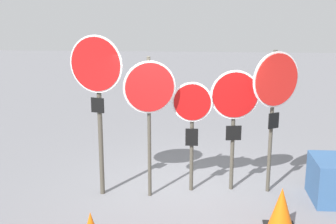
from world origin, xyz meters
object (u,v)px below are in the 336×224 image
at_px(stop_sign_4, 275,90).
at_px(storage_crate, 335,180).
at_px(stop_sign_1, 149,96).
at_px(stop_sign_3, 234,106).
at_px(stop_sign_2, 192,114).
at_px(stop_sign_0, 97,82).
at_px(traffic_cone_0, 281,209).

xyz_separation_m(stop_sign_4, storage_crate, (1.05, -0.26, -1.49)).
height_order(stop_sign_1, stop_sign_3, stop_sign_1).
relative_size(stop_sign_2, stop_sign_3, 0.91).
bearing_deg(stop_sign_2, storage_crate, -5.09).
height_order(stop_sign_3, stop_sign_4, stop_sign_4).
bearing_deg(stop_sign_2, stop_sign_0, -170.81).
distance_m(stop_sign_2, storage_crate, 2.67).
distance_m(stop_sign_2, traffic_cone_0, 2.18).
bearing_deg(stop_sign_1, stop_sign_3, -2.45).
bearing_deg(stop_sign_0, stop_sign_3, 24.84).
height_order(stop_sign_0, storage_crate, stop_sign_0).
height_order(stop_sign_0, traffic_cone_0, stop_sign_0).
height_order(stop_sign_4, storage_crate, stop_sign_4).
bearing_deg(stop_sign_4, storage_crate, -44.83).
relative_size(stop_sign_3, stop_sign_4, 0.86).
bearing_deg(stop_sign_1, storage_crate, -15.75).
height_order(stop_sign_0, stop_sign_1, stop_sign_0).
bearing_deg(stop_sign_1, stop_sign_2, 4.81).
bearing_deg(stop_sign_3, stop_sign_4, -11.72).
bearing_deg(storage_crate, stop_sign_4, 166.00).
distance_m(stop_sign_1, stop_sign_2, 0.84).
height_order(stop_sign_1, stop_sign_4, stop_sign_4).
height_order(stop_sign_2, traffic_cone_0, stop_sign_2).
relative_size(stop_sign_0, stop_sign_2, 1.41).
relative_size(stop_sign_0, stop_sign_3, 1.28).
bearing_deg(stop_sign_1, stop_sign_4, -8.23).
relative_size(stop_sign_0, stop_sign_4, 1.11).
bearing_deg(stop_sign_2, traffic_cone_0, -43.57).
xyz_separation_m(stop_sign_1, traffic_cone_0, (2.07, -1.02, -1.47)).
height_order(stop_sign_1, traffic_cone_0, stop_sign_1).
distance_m(stop_sign_1, storage_crate, 3.46).
bearing_deg(traffic_cone_0, stop_sign_3, 114.51).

